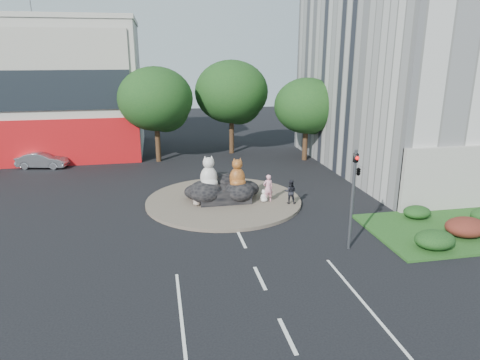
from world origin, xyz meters
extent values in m
plane|color=black|center=(0.00, 0.00, 0.00)|extent=(120.00, 120.00, 0.00)
cylinder|color=brown|center=(0.00, 10.00, 0.10)|extent=(10.00, 10.00, 0.20)
cube|color=#B9B4A7|center=(-18.00, 28.00, 6.00)|extent=(25.00, 12.00, 12.00)
cube|color=#1C4517|center=(12.00, 3.00, 0.06)|extent=(10.00, 6.00, 0.12)
cylinder|color=#382314|center=(-4.00, 22.00, 1.87)|extent=(0.44, 0.44, 3.74)
ellipsoid|color=#113615|center=(-4.00, 22.00, 5.53)|extent=(6.46, 6.46, 5.49)
sphere|color=#113615|center=(-3.20, 22.50, 4.68)|extent=(4.25, 4.25, 4.25)
sphere|color=#113615|center=(-4.70, 21.70, 4.93)|extent=(3.74, 3.74, 3.74)
cylinder|color=#382314|center=(3.00, 24.00, 1.98)|extent=(0.44, 0.44, 3.96)
ellipsoid|color=#113615|center=(3.00, 24.00, 5.85)|extent=(6.84, 6.84, 5.81)
sphere|color=#113615|center=(3.80, 24.50, 4.95)|extent=(4.50, 4.50, 4.50)
sphere|color=#113615|center=(2.30, 23.70, 5.22)|extent=(3.96, 3.96, 3.96)
cylinder|color=#382314|center=(9.00, 20.00, 1.65)|extent=(0.44, 0.44, 3.30)
ellipsoid|color=#113615|center=(9.00, 20.00, 4.88)|extent=(5.70, 5.70, 4.84)
sphere|color=#113615|center=(9.80, 20.50, 4.12)|extent=(3.75, 3.75, 3.75)
sphere|color=#113615|center=(8.30, 19.70, 4.35)|extent=(3.30, 3.30, 3.30)
ellipsoid|color=#113615|center=(9.00, 1.00, 0.57)|extent=(2.00, 1.60, 0.90)
ellipsoid|color=#542516|center=(11.50, 2.00, 0.61)|extent=(2.20, 1.76, 0.99)
ellipsoid|color=#113615|center=(10.50, 4.80, 0.48)|extent=(1.60, 1.28, 0.72)
cylinder|color=#595B60|center=(5.00, 2.00, 2.50)|extent=(0.14, 0.14, 5.00)
imported|color=black|center=(5.00, 2.00, 4.20)|extent=(0.21, 0.26, 1.30)
imported|color=black|center=(5.20, 2.00, 4.00)|extent=(0.26, 1.24, 0.50)
sphere|color=red|center=(5.00, 1.82, 4.65)|extent=(0.18, 0.18, 0.18)
cylinder|color=#595B60|center=(13.00, 8.00, 4.00)|extent=(0.18, 0.18, 8.00)
cylinder|color=#595B60|center=(12.00, 8.00, 8.00)|extent=(2.00, 0.12, 0.12)
cube|color=silver|center=(11.00, 8.00, 7.90)|extent=(0.50, 0.22, 0.12)
imported|color=pink|center=(2.70, 9.04, 1.09)|extent=(0.69, 0.50, 1.77)
imported|color=black|center=(4.00, 8.44, 0.96)|extent=(0.89, 0.79, 1.52)
imported|color=#95979C|center=(-13.62, 21.50, 0.67)|extent=(4.29, 2.21, 1.35)
cylinder|color=black|center=(8.75, 1.20, 0.51)|extent=(0.52, 0.52, 0.78)
camera|label=1|loc=(-3.99, -15.95, 9.28)|focal=32.00mm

